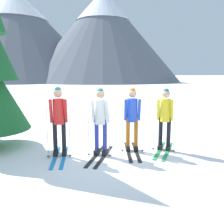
% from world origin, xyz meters
% --- Properties ---
extents(ground_plane, '(400.00, 400.00, 0.00)m').
position_xyz_m(ground_plane, '(0.00, 0.00, 0.00)').
color(ground_plane, white).
extents(skier_in_red, '(0.61, 1.70, 1.79)m').
position_xyz_m(skier_in_red, '(-1.26, -0.04, 1.02)').
color(skier_in_red, '#1E84D1').
rests_on(skier_in_red, ground).
extents(skier_in_white, '(1.01, 1.67, 1.75)m').
position_xyz_m(skier_in_white, '(-0.22, -0.22, 0.99)').
color(skier_in_white, black).
rests_on(skier_in_white, ground).
extents(skier_in_blue, '(0.64, 1.70, 1.74)m').
position_xyz_m(skier_in_blue, '(0.68, -0.06, 0.98)').
color(skier_in_blue, black).
rests_on(skier_in_blue, ground).
extents(skier_in_yellow, '(1.15, 1.54, 1.72)m').
position_xyz_m(skier_in_yellow, '(1.57, -0.22, 0.94)').
color(skier_in_yellow, green).
rests_on(skier_in_yellow, ground).
extents(mountain_ridge_distant, '(65.49, 52.27, 24.22)m').
position_xyz_m(mountain_ridge_distant, '(-3.07, 61.44, 12.10)').
color(mountain_ridge_distant, slate).
rests_on(mountain_ridge_distant, ground).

